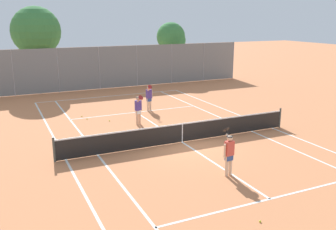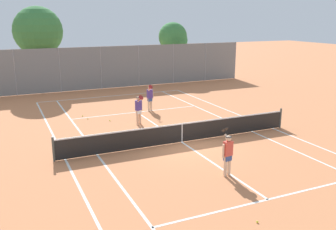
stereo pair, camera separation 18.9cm
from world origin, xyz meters
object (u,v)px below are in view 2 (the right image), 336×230
Objects in this scene: loose_tennis_ball_0 at (210,128)px; loose_tennis_ball_4 at (257,222)px; tree_behind_right at (174,38)px; tree_behind_left at (39,32)px; loose_tennis_ball_2 at (83,116)px; player_far_left at (139,108)px; player_far_right at (150,97)px; player_near_side at (228,153)px; loose_tennis_ball_1 at (110,120)px; loose_tennis_ball_3 at (88,119)px; tennis_net at (182,132)px.

loose_tennis_ball_0 is 9.55m from loose_tennis_ball_4.
loose_tennis_ball_0 and loose_tennis_ball_4 have the same top height.
tree_behind_left is at bearing -176.61° from tree_behind_right.
tree_behind_right is at bearing 43.88° from loose_tennis_ball_2.
player_far_left is 0.27× the size of tree_behind_left.
player_far_left is at bearing -122.75° from player_far_right.
loose_tennis_ball_2 is 14.36m from loose_tennis_ball_4.
tree_behind_right is (7.98, 21.69, 2.98)m from player_near_side.
tree_behind_right is at bearing 70.11° from loose_tennis_ball_4.
player_far_right is at bearing 84.16° from player_near_side.
loose_tennis_ball_1 is at bearing -128.67° from tree_behind_right.
loose_tennis_ball_2 is 11.06m from tree_behind_left.
tree_behind_right reaches higher than loose_tennis_ball_4.
loose_tennis_ball_3 is at bearing 98.45° from loose_tennis_ball_4.
tree_behind_left is (-2.31, 11.67, 4.60)m from loose_tennis_ball_1.
loose_tennis_ball_1 is 1.00× the size of loose_tennis_ball_3.
loose_tennis_ball_1 is 1.00× the size of loose_tennis_ball_2.
loose_tennis_ball_3 and loose_tennis_ball_4 have the same top height.
loose_tennis_ball_2 is (-2.52, 3.03, -0.89)m from player_far_left.
player_far_right is at bearing -121.93° from tree_behind_right.
loose_tennis_ball_0 and loose_tennis_ball_2 have the same top height.
tree_behind_left is 12.28m from tree_behind_right.
loose_tennis_ball_2 is at bearing 99.96° from loose_tennis_ball_3.
player_far_right is at bearing 23.86° from loose_tennis_ball_1.
loose_tennis_ball_1 is 1.41m from loose_tennis_ball_3.
loose_tennis_ball_3 is (-4.12, -0.45, -0.89)m from player_far_right.
tree_behind_right is at bearing 58.07° from player_far_right.
player_near_side is 1.00× the size of player_far_left.
tennis_net is at bearing -75.17° from tree_behind_left.
tennis_net is 6.81m from loose_tennis_ball_3.
player_far_left is at bearing -50.26° from loose_tennis_ball_2.
loose_tennis_ball_4 is at bearing -81.55° from loose_tennis_ball_3.
loose_tennis_ball_0 is 17.40m from tree_behind_right.
loose_tennis_ball_2 is at bearing 106.09° from player_near_side.
loose_tennis_ball_2 is (-1.22, 1.68, 0.00)m from loose_tennis_ball_1.
player_near_side is at bearing 72.25° from loose_tennis_ball_4.
loose_tennis_ball_0 is (2.59, 5.60, -0.89)m from player_near_side.
tennis_net is 6.76× the size of player_near_side.
tree_behind_right is (8.62, 13.75, 2.98)m from player_far_left.
player_far_right is 4.24m from loose_tennis_ball_3.
tennis_net reaches higher than loose_tennis_ball_0.
tennis_net is at bearing -63.69° from loose_tennis_ball_2.
loose_tennis_ball_1 is (-4.53, 3.69, 0.00)m from loose_tennis_ball_0.
loose_tennis_ball_1 is at bearing -39.56° from loose_tennis_ball_3.
loose_tennis_ball_3 is 1.00× the size of loose_tennis_ball_4.
loose_tennis_ball_2 is at bearing 98.53° from loose_tennis_ball_4.
loose_tennis_ball_3 is 0.01× the size of tree_behind_right.
tennis_net is 181.82× the size of loose_tennis_ball_4.
loose_tennis_ball_3 is (-5.62, 4.58, 0.00)m from loose_tennis_ball_0.
loose_tennis_ball_4 is at bearing -82.42° from tree_behind_left.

